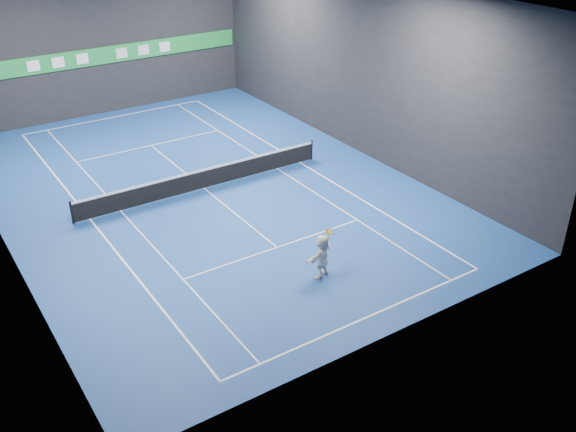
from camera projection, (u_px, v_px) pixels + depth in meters
ground at (204, 189)px, 30.30m from camera, size 26.00×26.00×0.00m
wall_back at (99, 39)px, 37.68m from camera, size 18.00×0.10×9.00m
wall_front at (398, 214)px, 18.61m from camera, size 18.00×0.10×9.00m
wall_right at (358, 66)px, 32.49m from camera, size 0.10×26.00×9.00m
baseline_near at (365, 318)px, 21.57m from camera, size 10.98×0.08×0.01m
baseline_far at (116, 117)px, 39.01m from camera, size 10.98×0.08×0.01m
sideline_doubles_left at (90, 219)px, 27.64m from camera, size 0.08×23.78×0.01m
sideline_doubles_right at (300, 163)px, 32.95m from camera, size 0.08×23.78×0.01m
sideline_singles_left at (121, 211)px, 28.31m from camera, size 0.06×23.78×0.01m
sideline_singles_right at (278, 169)px, 32.28m from camera, size 0.06×23.78×0.01m
service_line_near at (277, 247)px, 25.60m from camera, size 8.23×0.06×0.01m
service_line_far at (151, 145)px, 34.99m from camera, size 8.23×0.06×0.01m
center_service_line at (204, 188)px, 30.29m from camera, size 0.06×12.80×0.01m
player at (322, 256)px, 23.43m from camera, size 1.66×1.10×1.71m
tennis_ball at (313, 212)px, 22.51m from camera, size 0.07×0.07×0.07m
tennis_net at (204, 178)px, 30.04m from camera, size 12.50×0.10×1.07m
sponsor_banner at (102, 56)px, 38.11m from camera, size 17.64×0.11×1.00m
tennis_racket at (330, 233)px, 23.24m from camera, size 0.45×0.35×0.62m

